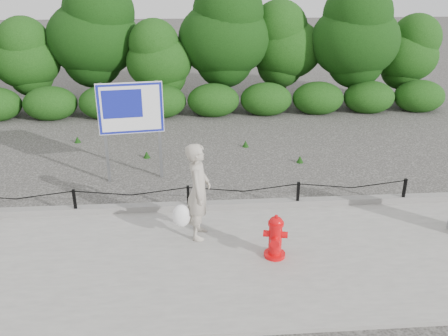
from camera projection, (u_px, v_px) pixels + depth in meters
ground at (189, 213)px, 10.77m from camera, size 90.00×90.00×0.00m
sidewalk at (189, 261)px, 8.92m from camera, size 14.00×4.00×0.08m
curb at (188, 206)px, 10.76m from camera, size 14.00×0.22×0.14m
chain_barrier at (188, 195)px, 10.60m from camera, size 10.06×0.06×0.60m
treeline at (197, 41)px, 18.05m from camera, size 20.01×3.83×4.80m
fire_hydrant at (275, 237)px, 8.85m from camera, size 0.49×0.51×0.88m
pedestrian at (197, 193)px, 9.33m from camera, size 0.82×0.79×2.00m
advertising_sign at (131, 113)px, 11.76m from camera, size 1.61×0.31×2.58m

